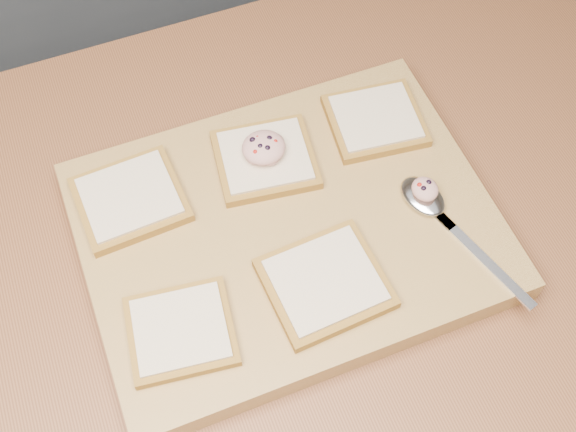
{
  "coord_description": "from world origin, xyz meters",
  "views": [
    {
      "loc": [
        -0.22,
        -0.37,
        1.65
      ],
      "look_at": [
        -0.07,
        0.01,
        0.95
      ],
      "focal_mm": 45.0,
      "sensor_mm": 36.0,
      "label": 1
    }
  ],
  "objects_px": {
    "bread_far_center": "(265,159)",
    "tuna_salad_dollop": "(264,147)",
    "spoon": "(432,205)",
    "cutting_board": "(288,230)"
  },
  "relations": [
    {
      "from": "spoon",
      "to": "tuna_salad_dollop",
      "type": "bearing_deg",
      "value": 139.71
    },
    {
      "from": "spoon",
      "to": "cutting_board",
      "type": "bearing_deg",
      "value": 164.88
    },
    {
      "from": "tuna_salad_dollop",
      "to": "spoon",
      "type": "height_order",
      "value": "tuna_salad_dollop"
    },
    {
      "from": "bread_far_center",
      "to": "tuna_salad_dollop",
      "type": "height_order",
      "value": "tuna_salad_dollop"
    },
    {
      "from": "cutting_board",
      "to": "spoon",
      "type": "height_order",
      "value": "spoon"
    },
    {
      "from": "cutting_board",
      "to": "tuna_salad_dollop",
      "type": "distance_m",
      "value": 0.1
    },
    {
      "from": "bread_far_center",
      "to": "spoon",
      "type": "distance_m",
      "value": 0.2
    },
    {
      "from": "bread_far_center",
      "to": "spoon",
      "type": "xyz_separation_m",
      "value": [
        0.16,
        -0.13,
        -0.0
      ]
    },
    {
      "from": "cutting_board",
      "to": "bread_far_center",
      "type": "bearing_deg",
      "value": 86.77
    },
    {
      "from": "cutting_board",
      "to": "spoon",
      "type": "distance_m",
      "value": 0.17
    }
  ]
}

